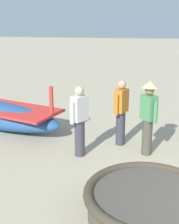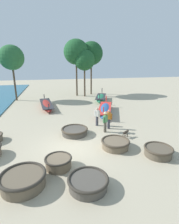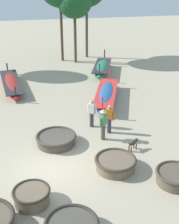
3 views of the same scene
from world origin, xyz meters
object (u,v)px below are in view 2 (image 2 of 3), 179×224
Objects in this scene: long_boat_white_hull at (46,105)px; tree_left_mid at (12,58)px; fisherman_with_hat at (109,119)px; tree_right_mid at (76,52)px; coracle_weathered at (23,180)px; coracle_nearest at (115,143)px; tree_leftmost at (84,60)px; long_boat_ochre_hull at (105,110)px; dog at (126,133)px; coracle_beside_post at (58,162)px; coracle_tilted at (75,131)px; fisherman_hauling at (105,120)px; coracle_far_left at (88,182)px; fisherman_by_coracle at (97,116)px; tree_rightmost at (91,54)px; long_boat_blue_hull at (101,98)px; coracle_front_right at (158,151)px.

tree_left_mid reaches higher than long_boat_white_hull.
fisherman_with_hat is 15.01m from tree_right_mid.
fisherman_with_hat is (5.71, 5.74, 0.48)m from coracle_weathered.
coracle_nearest is 17.02m from tree_leftmost.
dog is at bearing -91.55° from long_boat_ochre_hull.
coracle_weathered is at bearing -144.32° from coracle_beside_post.
tree_right_mid reaches higher than fisherman_with_hat.
dog reaches higher than coracle_tilted.
coracle_far_left is at bearing -112.95° from fisherman_hauling.
fisherman_by_coracle is at bearing 58.24° from coracle_beside_post.
tree_leftmost reaches higher than coracle_nearest.
tree_left_mid is at bearing 119.65° from coracle_nearest.
coracle_weathered is 7.35m from fisherman_hauling.
fisherman_with_hat is 0.79m from fisherman_hauling.
long_boat_white_hull is 3.54× the size of fisherman_hauling.
tree_left_mid is at bearing 132.08° from long_boat_white_hull.
coracle_tilted is 8.59m from long_boat_white_hull.
fisherman_hauling is 16.31m from tree_rightmost.
coracle_beside_post is 6.45m from fisherman_by_coracle.
tree_rightmost reaches higher than fisherman_by_coracle.
tree_left_mid reaches higher than fisherman_hauling.
long_boat_white_hull is at bearing -134.14° from tree_rightmost.
long_boat_white_hull is (-6.04, 3.60, -0.08)m from long_boat_ochre_hull.
coracle_beside_post is at bearing -157.97° from coracle_nearest.
long_boat_blue_hull is at bearing -86.87° from tree_rightmost.
dog reaches higher than coracle_front_right.
long_boat_blue_hull reaches higher than long_boat_ochre_hull.
long_boat_blue_hull is (6.05, 14.23, 0.09)m from coracle_beside_post.
coracle_beside_post is 0.90× the size of fisherman_with_hat.
long_boat_white_hull is at bearing 105.80° from coracle_tilted.
coracle_front_right is 0.23× the size of tree_left_mid.
tree_rightmost reaches higher than long_boat_blue_hull.
coracle_beside_post is 0.85× the size of fisherman_hauling.
fisherman_with_hat is (2.92, 6.38, 0.55)m from coracle_far_left.
tree_left_mid is (-5.17, 16.87, 5.27)m from coracle_beside_post.
fisherman_hauling is (-1.34, -4.68, 0.57)m from long_boat_ochre_hull.
fisherman_by_coracle reaches higher than dog.
coracle_weathered is 20.37m from tree_leftmost.
fisherman_with_hat reaches higher than long_boat_ochre_hull.
tree_rightmost reaches higher than coracle_front_right.
coracle_front_right is 1.18× the size of coracle_beside_post.
tree_right_mid reaches higher than long_boat_blue_hull.
coracle_weathered is 7.50m from dog.
coracle_front_right is 4.88m from coracle_far_left.
long_boat_blue_hull reaches higher than long_boat_white_hull.
long_boat_ochre_hull is at bearing -86.47° from tree_leftmost.
coracle_far_left is at bearing -71.06° from tree_left_mid.
tree_right_mid is at bearing 121.88° from long_boat_blue_hull.
tree_rightmost reaches higher than tree_left_mid.
tree_leftmost is (0.78, 13.70, 4.31)m from fisherman_hauling.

